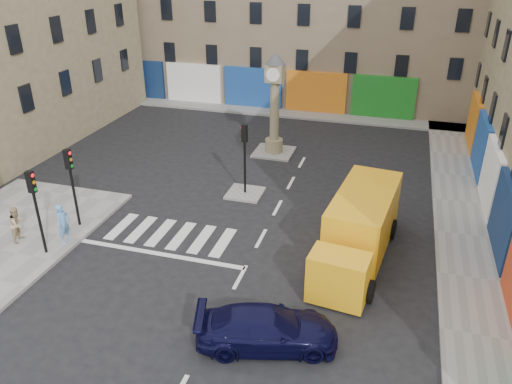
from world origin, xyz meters
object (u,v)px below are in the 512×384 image
at_px(traffic_light_left_far, 71,176).
at_px(navy_sedan, 267,328).
at_px(yellow_van, 359,229).
at_px(traffic_light_island, 245,148).
at_px(pedestrian_blue, 63,223).
at_px(traffic_light_left_near, 35,200).
at_px(pedestrian_tan, 18,224).
at_px(clock_pillar, 275,98).

distance_m(traffic_light_left_far, navy_sedan, 11.52).
bearing_deg(yellow_van, traffic_light_island, 152.87).
height_order(yellow_van, pedestrian_blue, yellow_van).
bearing_deg(traffic_light_left_near, pedestrian_blue, 72.97).
height_order(pedestrian_blue, pedestrian_tan, pedestrian_blue).
distance_m(traffic_light_left_near, yellow_van, 13.09).
bearing_deg(clock_pillar, pedestrian_blue, -115.09).
relative_size(yellow_van, pedestrian_tan, 4.64).
height_order(clock_pillar, navy_sedan, clock_pillar).
height_order(clock_pillar, pedestrian_tan, clock_pillar).
bearing_deg(traffic_light_left_near, traffic_light_island, 51.07).
relative_size(traffic_light_island, clock_pillar, 0.61).
bearing_deg(clock_pillar, traffic_light_left_far, -118.94).
xyz_separation_m(traffic_light_island, yellow_van, (6.21, -4.19, -1.28)).
relative_size(traffic_light_left_far, navy_sedan, 0.81).
height_order(yellow_van, pedestrian_tan, yellow_van).
xyz_separation_m(traffic_light_left_near, pedestrian_tan, (-1.66, 0.51, -1.67)).
bearing_deg(traffic_light_left_near, clock_pillar, 65.45).
distance_m(clock_pillar, pedestrian_tan, 15.70).
bearing_deg(traffic_light_left_near, yellow_van, 16.10).
bearing_deg(traffic_light_left_far, pedestrian_blue, -78.07).
xyz_separation_m(yellow_van, pedestrian_tan, (-14.17, -3.10, -0.36)).
bearing_deg(navy_sedan, clock_pillar, -2.18).
bearing_deg(traffic_light_left_far, traffic_light_island, 40.60).
distance_m(traffic_light_left_near, traffic_light_left_far, 2.40).
relative_size(traffic_light_left_near, clock_pillar, 0.61).
bearing_deg(traffic_light_left_far, traffic_light_left_near, -90.00).
height_order(traffic_light_left_near, traffic_light_island, traffic_light_left_near).
distance_m(traffic_light_left_far, yellow_van, 12.64).
height_order(traffic_light_left_far, clock_pillar, clock_pillar).
bearing_deg(pedestrian_blue, yellow_van, -76.52).
bearing_deg(traffic_light_left_near, pedestrian_tan, 162.78).
distance_m(traffic_light_island, navy_sedan, 11.15).
distance_m(traffic_light_left_near, pedestrian_tan, 2.41).
height_order(navy_sedan, pedestrian_tan, pedestrian_tan).
relative_size(traffic_light_left_far, traffic_light_island, 1.00).
height_order(traffic_light_left_near, navy_sedan, traffic_light_left_near).
xyz_separation_m(navy_sedan, yellow_van, (2.25, 6.05, 0.65)).
height_order(clock_pillar, pedestrian_blue, clock_pillar).
distance_m(clock_pillar, yellow_van, 12.14).
bearing_deg(navy_sedan, traffic_light_left_near, 60.71).
relative_size(traffic_light_island, pedestrian_tan, 2.30).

